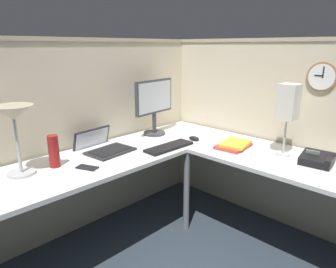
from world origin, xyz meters
TOP-DOWN VIEW (x-y plane):
  - ground_plane at (0.00, 0.00)m, footprint 6.80×6.80m
  - cubicle_wall_back at (-0.36, 0.87)m, footprint 2.57×0.12m
  - cubicle_wall_right at (0.87, -0.27)m, footprint 0.12×2.37m
  - desk at (-0.15, -0.05)m, footprint 2.35×2.15m
  - monitor at (0.25, 0.64)m, footprint 0.46×0.20m
  - laptop at (-0.34, 0.61)m, footprint 0.38×0.41m
  - keyboard at (0.05, 0.26)m, footprint 0.43×0.15m
  - computer_mouse at (0.36, 0.25)m, footprint 0.06×0.10m
  - desk_lamp_dome at (-0.97, 0.57)m, footprint 0.24×0.24m
  - cell_phone at (-0.63, 0.36)m, footprint 0.12×0.16m
  - thermos_flask at (-0.76, 0.54)m, footprint 0.07×0.07m
  - office_phone at (0.51, -0.72)m, footprint 0.21×0.22m
  - book_stack at (0.43, -0.10)m, footprint 0.31×0.25m
  - desk_lamp_paper at (0.55, -0.46)m, footprint 0.13×0.13m
  - wall_clock at (0.82, -0.57)m, footprint 0.04×0.22m

SIDE VIEW (x-z plane):
  - ground_plane at x=0.00m, z-range 0.00..0.00m
  - desk at x=-0.15m, z-range 0.27..1.00m
  - cell_phone at x=-0.63m, z-range 0.73..0.74m
  - keyboard at x=0.05m, z-range 0.73..0.75m
  - computer_mouse at x=0.36m, z-range 0.73..0.76m
  - book_stack at x=0.43m, z-range 0.73..0.77m
  - laptop at x=-0.34m, z-range 0.65..0.86m
  - office_phone at x=0.51m, z-range 0.71..0.82m
  - cubicle_wall_back at x=-0.36m, z-range 0.00..1.58m
  - cubicle_wall_right at x=0.87m, z-range 0.00..1.58m
  - thermos_flask at x=-0.76m, z-range 0.73..0.95m
  - monitor at x=0.25m, z-range 0.77..1.27m
  - desk_lamp_dome at x=-0.97m, z-range 0.87..1.32m
  - desk_lamp_paper at x=0.55m, z-range 0.85..1.38m
  - wall_clock at x=0.82m, z-range 1.19..1.41m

